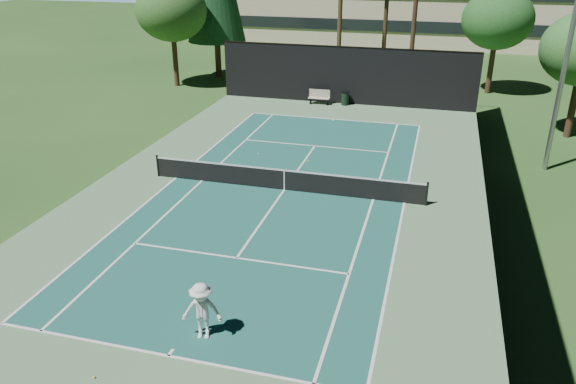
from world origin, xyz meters
name	(u,v)px	position (x,y,z in m)	size (l,w,h in m)	color
ground	(284,190)	(0.00, 0.00, 0.00)	(160.00, 160.00, 0.00)	#28501E
apron_slab	(284,190)	(0.00, 0.00, 0.01)	(18.00, 32.00, 0.01)	#5E865F
court_surface	(284,190)	(0.00, 0.00, 0.01)	(10.97, 23.77, 0.01)	#1C5A51
court_lines	(284,190)	(0.00, 0.00, 0.02)	(11.07, 23.87, 0.01)	white
tennis_net	(284,179)	(0.00, 0.00, 0.56)	(12.90, 0.10, 1.10)	black
fence	(285,149)	(0.00, 0.06, 2.01)	(18.04, 32.05, 4.03)	black
player	(202,311)	(0.61, -10.84, 0.90)	(1.16, 0.66, 1.79)	white
tennis_ball_a	(94,377)	(-1.49, -13.18, 0.04)	(0.08, 0.08, 0.08)	#D5E534
tennis_ball_b	(258,154)	(-2.68, 4.26, 0.04)	(0.07, 0.07, 0.07)	#DDEF36
tennis_ball_c	(308,161)	(0.22, 3.91, 0.04)	(0.07, 0.07, 0.07)	#D1EA35
tennis_ball_d	(186,162)	(-5.93, 2.10, 0.03)	(0.07, 0.07, 0.07)	#CFF136
park_bench	(319,96)	(-1.74, 15.41, 0.55)	(1.50, 0.45, 1.02)	beige
trash_bin	(345,98)	(0.09, 15.60, 0.48)	(0.56, 0.56, 0.95)	black
decid_tree_a	(498,19)	(10.00, 22.00, 5.42)	(5.12, 5.12, 7.62)	#462D1E
decid_tree_c	(171,11)	(-14.00, 18.00, 5.76)	(5.44, 5.44, 8.09)	#4F3222
campus_building	(391,3)	(0.00, 45.98, 4.21)	(40.50, 12.50, 8.30)	beige
light_pole	(570,39)	(12.00, 6.00, 6.46)	(0.90, 0.25, 12.22)	#94979C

